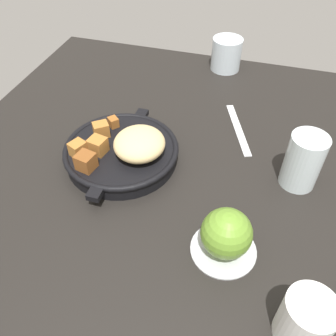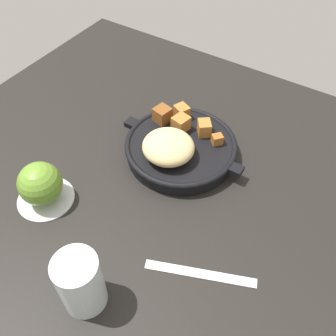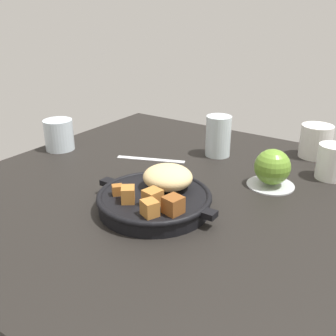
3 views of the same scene
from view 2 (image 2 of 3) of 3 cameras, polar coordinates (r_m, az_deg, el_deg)
name	(u,v)px [view 2 (image 2 of 3)]	position (r cm, az deg, el deg)	size (l,w,h in cm)	color
ground_plane	(150,188)	(75.39, -2.77, -3.04)	(99.66, 93.93, 2.40)	black
cast_iron_skillet	(179,147)	(77.53, 1.64, 3.23)	(27.24, 22.94, 7.97)	black
saucer_plate	(46,198)	(75.51, -17.76, -4.31)	(10.67, 10.67, 0.60)	#B7BABF
red_apple	(40,184)	(72.28, -18.55, -2.23)	(8.04, 8.04, 8.04)	olive
butter_knife	(200,273)	(64.28, 4.85, -15.42)	(18.22, 1.60, 0.36)	silver
water_glass_tall	(80,283)	(58.97, -12.94, -16.36)	(6.70, 6.70, 10.88)	silver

